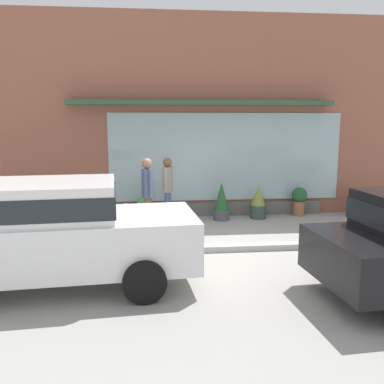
{
  "coord_description": "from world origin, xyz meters",
  "views": [
    {
      "loc": [
        -1.39,
        -8.19,
        2.58
      ],
      "look_at": [
        -0.43,
        1.2,
        0.96
      ],
      "focal_mm": 39.39,
      "sensor_mm": 36.0,
      "label": 1
    }
  ],
  "objects_px": {
    "potted_plant_trailing_edge": "(221,202)",
    "potted_plant_corner_tall": "(258,203)",
    "potted_plant_near_hydrant": "(356,202)",
    "potted_plant_low_front": "(144,208)",
    "pedestrian_with_handbag": "(148,190)",
    "potted_plant_window_right": "(299,199)",
    "parked_car_white": "(42,229)",
    "fire_hydrant": "(126,223)",
    "potted_plant_by_entrance": "(11,210)",
    "pedestrian_passerby": "(168,186)"
  },
  "relations": [
    {
      "from": "potted_plant_trailing_edge",
      "to": "potted_plant_corner_tall",
      "type": "xyz_separation_m",
      "value": [
        1.0,
        0.08,
        -0.06
      ]
    },
    {
      "from": "potted_plant_near_hydrant",
      "to": "potted_plant_low_front",
      "type": "relative_size",
      "value": 1.13
    },
    {
      "from": "potted_plant_near_hydrant",
      "to": "potted_plant_corner_tall",
      "type": "height_order",
      "value": "potted_plant_corner_tall"
    },
    {
      "from": "pedestrian_with_handbag",
      "to": "potted_plant_window_right",
      "type": "bearing_deg",
      "value": -57.38
    },
    {
      "from": "parked_car_white",
      "to": "potted_plant_corner_tall",
      "type": "xyz_separation_m",
      "value": [
        4.51,
        4.23,
        -0.52
      ]
    },
    {
      "from": "fire_hydrant",
      "to": "parked_car_white",
      "type": "distance_m",
      "value": 2.61
    },
    {
      "from": "parked_car_white",
      "to": "potted_plant_near_hydrant",
      "type": "distance_m",
      "value": 8.41
    },
    {
      "from": "potted_plant_trailing_edge",
      "to": "potted_plant_window_right",
      "type": "xyz_separation_m",
      "value": [
        2.2,
        0.28,
        -0.03
      ]
    },
    {
      "from": "fire_hydrant",
      "to": "parked_car_white",
      "type": "relative_size",
      "value": 0.18
    },
    {
      "from": "parked_car_white",
      "to": "potted_plant_window_right",
      "type": "xyz_separation_m",
      "value": [
        5.7,
        4.42,
        -0.49
      ]
    },
    {
      "from": "potted_plant_low_front",
      "to": "pedestrian_with_handbag",
      "type": "bearing_deg",
      "value": -85.46
    },
    {
      "from": "parked_car_white",
      "to": "potted_plant_by_entrance",
      "type": "height_order",
      "value": "parked_car_white"
    },
    {
      "from": "pedestrian_passerby",
      "to": "potted_plant_trailing_edge",
      "type": "relative_size",
      "value": 1.68
    },
    {
      "from": "potted_plant_corner_tall",
      "to": "fire_hydrant",
      "type": "bearing_deg",
      "value": -149.98
    },
    {
      "from": "parked_car_white",
      "to": "potted_plant_window_right",
      "type": "height_order",
      "value": "parked_car_white"
    },
    {
      "from": "potted_plant_window_right",
      "to": "pedestrian_with_handbag",
      "type": "bearing_deg",
      "value": -159.26
    },
    {
      "from": "pedestrian_with_handbag",
      "to": "potted_plant_low_front",
      "type": "height_order",
      "value": "pedestrian_with_handbag"
    },
    {
      "from": "potted_plant_near_hydrant",
      "to": "potted_plant_corner_tall",
      "type": "xyz_separation_m",
      "value": [
        -2.72,
        -0.01,
        0.02
      ]
    },
    {
      "from": "potted_plant_by_entrance",
      "to": "potted_plant_low_front",
      "type": "relative_size",
      "value": 1.03
    },
    {
      "from": "potted_plant_low_front",
      "to": "potted_plant_window_right",
      "type": "height_order",
      "value": "potted_plant_window_right"
    },
    {
      "from": "potted_plant_trailing_edge",
      "to": "potted_plant_by_entrance",
      "type": "bearing_deg",
      "value": 178.33
    },
    {
      "from": "pedestrian_with_handbag",
      "to": "pedestrian_passerby",
      "type": "distance_m",
      "value": 1.05
    },
    {
      "from": "fire_hydrant",
      "to": "potted_plant_corner_tall",
      "type": "bearing_deg",
      "value": 30.02
    },
    {
      "from": "parked_car_white",
      "to": "potted_plant_trailing_edge",
      "type": "bearing_deg",
      "value": 45.3
    },
    {
      "from": "pedestrian_passerby",
      "to": "parked_car_white",
      "type": "bearing_deg",
      "value": -11.66
    },
    {
      "from": "fire_hydrant",
      "to": "potted_plant_trailing_edge",
      "type": "bearing_deg",
      "value": 38.23
    },
    {
      "from": "potted_plant_trailing_edge",
      "to": "potted_plant_by_entrance",
      "type": "relative_size",
      "value": 1.56
    },
    {
      "from": "pedestrian_passerby",
      "to": "potted_plant_trailing_edge",
      "type": "bearing_deg",
      "value": 121.11
    },
    {
      "from": "pedestrian_with_handbag",
      "to": "parked_car_white",
      "type": "bearing_deg",
      "value": 162.62
    },
    {
      "from": "fire_hydrant",
      "to": "pedestrian_passerby",
      "type": "bearing_deg",
      "value": 57.82
    },
    {
      "from": "pedestrian_with_handbag",
      "to": "potted_plant_by_entrance",
      "type": "relative_size",
      "value": 2.75
    },
    {
      "from": "pedestrian_passerby",
      "to": "potted_plant_low_front",
      "type": "bearing_deg",
      "value": -113.22
    },
    {
      "from": "pedestrian_with_handbag",
      "to": "potted_plant_low_front",
      "type": "xyz_separation_m",
      "value": [
        -0.11,
        1.44,
        -0.69
      ]
    },
    {
      "from": "potted_plant_trailing_edge",
      "to": "potted_plant_window_right",
      "type": "height_order",
      "value": "potted_plant_trailing_edge"
    },
    {
      "from": "pedestrian_with_handbag",
      "to": "potted_plant_trailing_edge",
      "type": "bearing_deg",
      "value": -44.3
    },
    {
      "from": "fire_hydrant",
      "to": "parked_car_white",
      "type": "xyz_separation_m",
      "value": [
        -1.15,
        -2.29,
        0.51
      ]
    },
    {
      "from": "fire_hydrant",
      "to": "potted_plant_trailing_edge",
      "type": "distance_m",
      "value": 3.0
    },
    {
      "from": "pedestrian_with_handbag",
      "to": "potted_plant_trailing_edge",
      "type": "height_order",
      "value": "pedestrian_with_handbag"
    },
    {
      "from": "fire_hydrant",
      "to": "potted_plant_near_hydrant",
      "type": "relative_size",
      "value": 1.22
    },
    {
      "from": "potted_plant_low_front",
      "to": "potted_plant_corner_tall",
      "type": "bearing_deg",
      "value": -1.59
    },
    {
      "from": "pedestrian_passerby",
      "to": "potted_plant_trailing_edge",
      "type": "distance_m",
      "value": 1.54
    },
    {
      "from": "potted_plant_window_right",
      "to": "parked_car_white",
      "type": "bearing_deg",
      "value": -142.2
    },
    {
      "from": "potted_plant_trailing_edge",
      "to": "potted_plant_low_front",
      "type": "distance_m",
      "value": 2.02
    },
    {
      "from": "potted_plant_low_front",
      "to": "potted_plant_near_hydrant",
      "type": "bearing_deg",
      "value": -0.69
    },
    {
      "from": "potted_plant_trailing_edge",
      "to": "potted_plant_near_hydrant",
      "type": "distance_m",
      "value": 3.73
    },
    {
      "from": "pedestrian_with_handbag",
      "to": "potted_plant_by_entrance",
      "type": "bearing_deg",
      "value": 79.36
    },
    {
      "from": "pedestrian_passerby",
      "to": "parked_car_white",
      "type": "relative_size",
      "value": 0.36
    },
    {
      "from": "potted_plant_trailing_edge",
      "to": "potted_plant_low_front",
      "type": "bearing_deg",
      "value": 175.22
    },
    {
      "from": "potted_plant_low_front",
      "to": "potted_plant_corner_tall",
      "type": "distance_m",
      "value": 3.02
    },
    {
      "from": "potted_plant_low_front",
      "to": "potted_plant_trailing_edge",
      "type": "bearing_deg",
      "value": -4.78
    }
  ]
}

